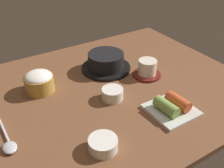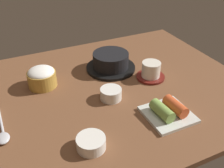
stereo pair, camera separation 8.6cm
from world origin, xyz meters
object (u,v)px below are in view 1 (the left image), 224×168
Objects in this scene: rice_bowl at (39,81)px; banchan_cup_center at (111,94)px; side_bowl_near at (103,144)px; tea_cup_with_saucer at (147,69)px; stone_pot at (106,62)px; kimchi_plate at (172,107)px; spoon at (8,142)px.

rice_bowl is 24.71cm from banchan_cup_center.
banchan_cup_center is at bearing 52.50° from side_bowl_near.
tea_cup_with_saucer is 39.25cm from side_bowl_near.
side_bowl_near is at bearing -127.50° from banchan_cup_center.
stone_pot is 2.49× the size of side_bowl_near.
rice_bowl is at bearing -178.46° from stone_pot.
stone_pot is 2.71× the size of banchan_cup_center.
stone_pot reaches higher than tea_cup_with_saucer.
side_bowl_near is at bearing -82.01° from rice_bowl.
stone_pot is 1.82× the size of tea_cup_with_saucer.
stone_pot reaches higher than kimchi_plate.
stone_pot is at bearing 25.70° from spoon.
banchan_cup_center reaches higher than spoon.
rice_bowl is at bearing 51.58° from spoon.
banchan_cup_center is at bearing 128.50° from kimchi_plate.
rice_bowl is 1.41× the size of banchan_cup_center.
rice_bowl is 24.97cm from spoon.
tea_cup_with_saucer is 21.73cm from kimchi_plate.
banchan_cup_center is (17.96, -16.89, -1.69)cm from rice_bowl.
spoon is at bearing 144.04° from side_bowl_near.
tea_cup_with_saucer is 19.65cm from banchan_cup_center.
tea_cup_with_saucer is 1.37× the size of side_bowl_near.
spoon is at bearing -128.42° from rice_bowl.
kimchi_plate is at bearing -15.49° from spoon.
rice_bowl is 34.45cm from side_bowl_near.
banchan_cup_center is at bearing -115.68° from stone_pot.
tea_cup_with_saucer is at bearing -49.38° from stone_pot.
spoon is (-15.40, -19.42, -3.03)cm from rice_bowl.
kimchi_plate reaches higher than spoon.
stone_pot is at bearing 58.11° from side_bowl_near.
banchan_cup_center is 0.92× the size of side_bowl_near.
stone_pot is 40.98cm from side_bowl_near.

